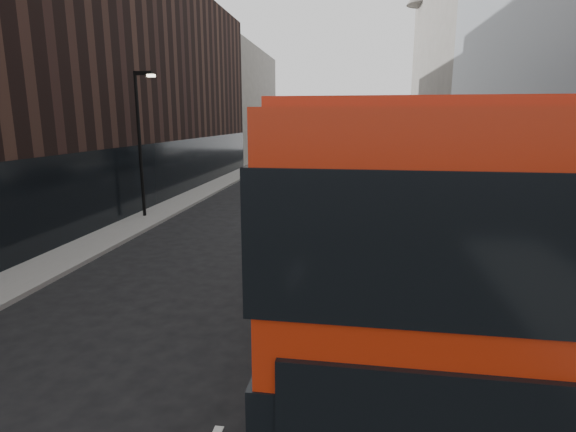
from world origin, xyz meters
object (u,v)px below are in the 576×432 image
at_px(car_a, 391,244).
at_px(car_c, 371,181).
at_px(red_bus, 384,218).
at_px(grey_bus, 364,150).
at_px(street_lamp, 141,135).
at_px(car_b, 362,201).

distance_m(car_a, car_c, 16.01).
bearing_deg(car_a, red_bus, -93.36).
bearing_deg(car_c, grey_bus, 91.52).
bearing_deg(street_lamp, car_a, -27.27).
xyz_separation_m(street_lamp, grey_bus, (11.43, 25.19, -2.34)).
relative_size(red_bus, car_c, 2.43).
bearing_deg(car_b, red_bus, -90.59).
bearing_deg(red_bus, street_lamp, 135.00).
distance_m(street_lamp, red_bus, 15.82).
height_order(street_lamp, red_bus, street_lamp).
bearing_deg(grey_bus, red_bus, -84.67).
relative_size(street_lamp, car_b, 1.58).
height_order(street_lamp, grey_bus, street_lamp).
height_order(grey_bus, car_a, grey_bus).
distance_m(street_lamp, grey_bus, 27.76).
relative_size(car_a, car_c, 0.87).
distance_m(street_lamp, car_c, 15.70).
height_order(red_bus, car_c, red_bus).
xyz_separation_m(street_lamp, car_b, (10.83, 2.53, -3.45)).
height_order(red_bus, car_a, red_bus).
height_order(grey_bus, car_b, grey_bus).
bearing_deg(street_lamp, grey_bus, 65.59).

